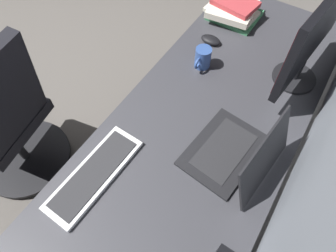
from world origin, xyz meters
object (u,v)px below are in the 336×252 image
(office_chair, at_px, (7,126))
(monitor_primary, at_px, (316,33))
(book_stack_far, at_px, (233,10))
(coffee_mug, at_px, (203,58))
(mouse_main, at_px, (211,40))
(laptop_leftmost, at_px, (239,153))
(keyboard_main, at_px, (94,174))

(office_chair, bearing_deg, monitor_primary, 125.93)
(book_stack_far, height_order, coffee_mug, same)
(mouse_main, relative_size, coffee_mug, 0.90)
(laptop_leftmost, xyz_separation_m, book_stack_far, (-0.79, -0.40, -0.01))
(laptop_leftmost, distance_m, mouse_main, 0.68)
(laptop_leftmost, distance_m, office_chair, 1.22)
(laptop_leftmost, distance_m, book_stack_far, 0.88)
(mouse_main, height_order, book_stack_far, book_stack_far)
(keyboard_main, xyz_separation_m, book_stack_far, (-1.13, 0.03, 0.04))
(laptop_leftmost, distance_m, coffee_mug, 0.52)
(monitor_primary, bearing_deg, laptop_leftmost, -4.38)
(keyboard_main, relative_size, office_chair, 0.44)
(laptop_leftmost, bearing_deg, mouse_main, -143.41)
(mouse_main, xyz_separation_m, office_chair, (0.86, -0.73, -0.29))
(laptop_leftmost, distance_m, keyboard_main, 0.55)
(keyboard_main, bearing_deg, office_chair, -92.57)
(monitor_primary, relative_size, office_chair, 0.60)
(book_stack_far, height_order, office_chair, office_chair)
(keyboard_main, xyz_separation_m, coffee_mug, (-0.72, 0.07, 0.04))
(monitor_primary, distance_m, office_chair, 1.54)
(office_chair, bearing_deg, mouse_main, 139.73)
(laptop_leftmost, bearing_deg, monitor_primary, 175.62)
(coffee_mug, bearing_deg, office_chair, -48.12)
(office_chair, bearing_deg, book_stack_far, 146.45)
(mouse_main, height_order, office_chair, office_chair)
(book_stack_far, bearing_deg, monitor_primary, 59.93)
(office_chair, bearing_deg, keyboard_main, 87.43)
(keyboard_main, relative_size, book_stack_far, 1.48)
(laptop_leftmost, xyz_separation_m, mouse_main, (-0.54, -0.40, -0.04))
(monitor_primary, height_order, coffee_mug, monitor_primary)
(coffee_mug, bearing_deg, monitor_primary, 111.61)
(laptop_leftmost, relative_size, keyboard_main, 0.86)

